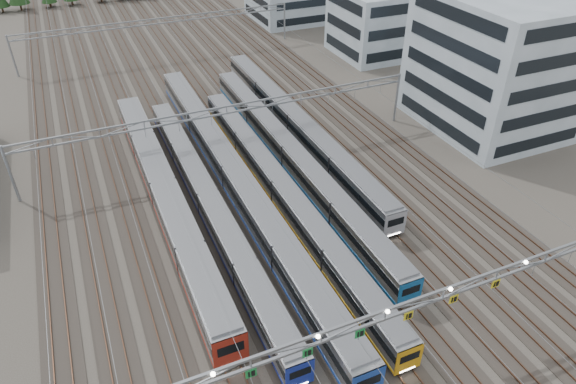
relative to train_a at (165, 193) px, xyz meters
name	(u,v)px	position (x,y,z in m)	size (l,w,h in m)	color
ground	(376,373)	(11.25, -30.83, -2.33)	(400.00, 400.00, 0.00)	#47423A
track_bed	(148,29)	(11.25, 69.17, -0.84)	(54.00, 260.00, 5.42)	#2D2823
train_a	(165,193)	(0.00, 0.00, 0.00)	(3.19, 51.41, 4.16)	black
train_b	(209,202)	(4.50, -3.43, -0.39)	(2.61, 52.81, 3.39)	black
train_c	(234,176)	(9.00, 0.49, -0.11)	(3.02, 66.90, 3.94)	black
train_d	(281,190)	(13.50, -4.61, -0.36)	(2.66, 55.05, 3.46)	black
train_e	(291,155)	(18.00, 2.60, -0.30)	(2.75, 56.83, 3.57)	black
train_f	(296,124)	(22.50, 10.83, -0.21)	(2.87, 54.42, 3.74)	black
gantry_near	(385,318)	(11.20, -30.95, 4.75)	(56.36, 0.61, 8.08)	gray
gantry_mid	(227,116)	(11.25, 9.17, 4.05)	(56.36, 0.36, 8.00)	gray
gantry_far	(159,26)	(11.25, 54.17, 4.05)	(56.36, 0.36, 8.00)	gray
depot_bldg_south	(495,64)	(51.54, 2.61, 7.68)	(18.00, 22.00, 20.03)	#8EA0AA
depot_bldg_mid	(373,23)	(52.09, 37.73, 4.24)	(14.00, 16.00, 13.15)	#8EA0AA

